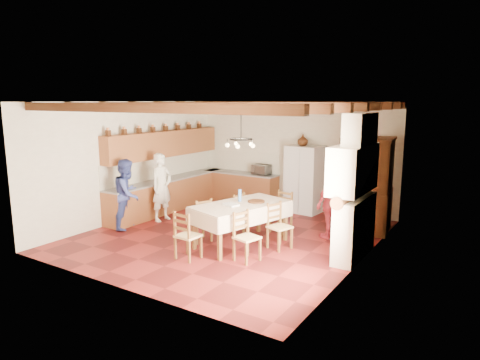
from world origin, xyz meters
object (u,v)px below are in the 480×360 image
at_px(refrigerator, 305,179).
at_px(chair_left_far, 233,213).
at_px(chair_right_far, 280,226).
at_px(person_woman_blue, 128,194).
at_px(dining_table, 241,208).
at_px(chair_left_near, 200,220).
at_px(microwave, 261,170).
at_px(hutch, 380,185).
at_px(person_woman_red, 331,204).
at_px(person_man, 162,187).
at_px(chair_end_far, 281,212).
at_px(chair_right_near, 247,237).
at_px(chair_end_near, 188,235).

relative_size(refrigerator, chair_left_far, 1.90).
height_order(chair_right_far, person_woman_blue, person_woman_blue).
bearing_deg(dining_table, chair_right_far, 15.56).
xyz_separation_m(refrigerator, dining_table, (0.00, -3.27, -0.10)).
distance_m(chair_left_near, microwave, 3.68).
relative_size(hutch, person_woman_red, 1.40).
distance_m(refrigerator, microwave, 1.40).
height_order(person_man, microwave, person_man).
bearing_deg(person_woman_red, chair_end_far, -60.13).
xyz_separation_m(chair_right_far, person_man, (-3.50, 0.29, 0.39)).
bearing_deg(dining_table, chair_left_near, -162.39).
bearing_deg(chair_right_far, person_woman_red, -8.16).
bearing_deg(refrigerator, person_woman_red, -46.35).
bearing_deg(chair_right_near, person_woman_red, -6.20).
xyz_separation_m(chair_left_far, chair_right_far, (1.39, -0.37, 0.00)).
bearing_deg(dining_table, person_woman_blue, -171.59).
height_order(dining_table, person_woman_blue, person_woman_blue).
bearing_deg(chair_right_near, refrigerator, 23.18).
height_order(hutch, chair_right_far, hutch).
height_order(chair_right_far, chair_end_near, same).
xyz_separation_m(dining_table, chair_right_near, (0.59, -0.73, -0.33)).
xyz_separation_m(hutch, chair_right_far, (-1.40, -2.35, -0.61)).
height_order(person_woman_blue, microwave, person_woman_blue).
distance_m(refrigerator, chair_right_far, 3.18).
height_order(refrigerator, chair_end_near, refrigerator).
xyz_separation_m(chair_left_far, chair_end_near, (0.17, -1.83, 0.00)).
distance_m(refrigerator, hutch, 2.32).
relative_size(dining_table, chair_right_far, 2.36).
distance_m(hutch, person_woman_blue, 5.94).
bearing_deg(microwave, person_man, -108.18).
xyz_separation_m(person_man, microwave, (1.31, 2.81, 0.18)).
height_order(refrigerator, chair_end_far, refrigerator).
bearing_deg(microwave, chair_end_far, -43.91).
distance_m(chair_left_near, chair_end_near, 1.07).
distance_m(hutch, microwave, 3.67).
distance_m(chair_end_near, person_man, 2.90).
height_order(chair_right_far, person_woman_red, person_woman_red).
distance_m(refrigerator, person_woman_blue, 4.72).
distance_m(dining_table, person_woman_blue, 2.95).
height_order(dining_table, person_man, person_man).
bearing_deg(chair_right_far, chair_end_far, 44.43).
bearing_deg(person_woman_red, hutch, 163.21).
bearing_deg(person_woman_blue, microwave, -45.85).
height_order(chair_end_near, person_man, person_man).
bearing_deg(chair_left_far, refrigerator, 173.08).
xyz_separation_m(person_man, person_woman_red, (4.14, 0.95, -0.08)).
relative_size(hutch, chair_left_far, 2.28).
height_order(refrigerator, chair_right_near, refrigerator).
bearing_deg(person_woman_blue, chair_end_far, -86.57).
bearing_deg(chair_left_near, person_woman_red, 148.40).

